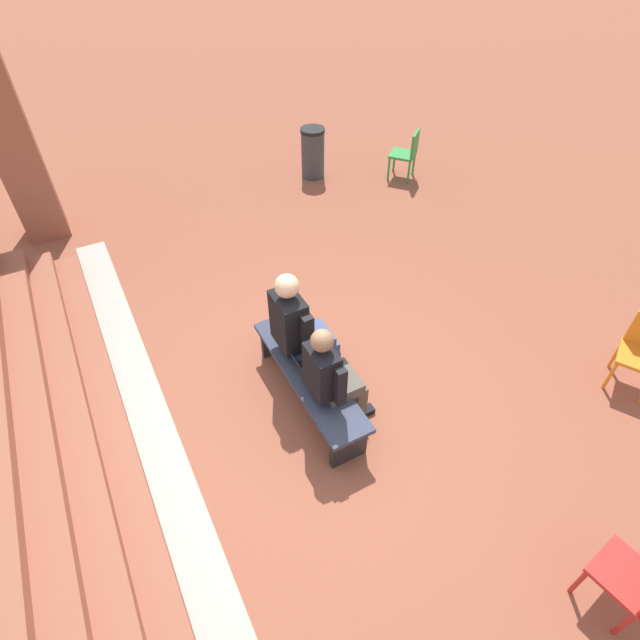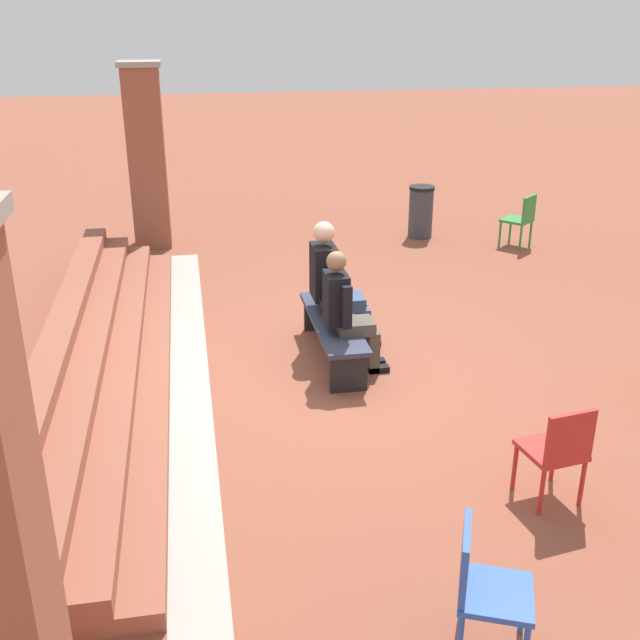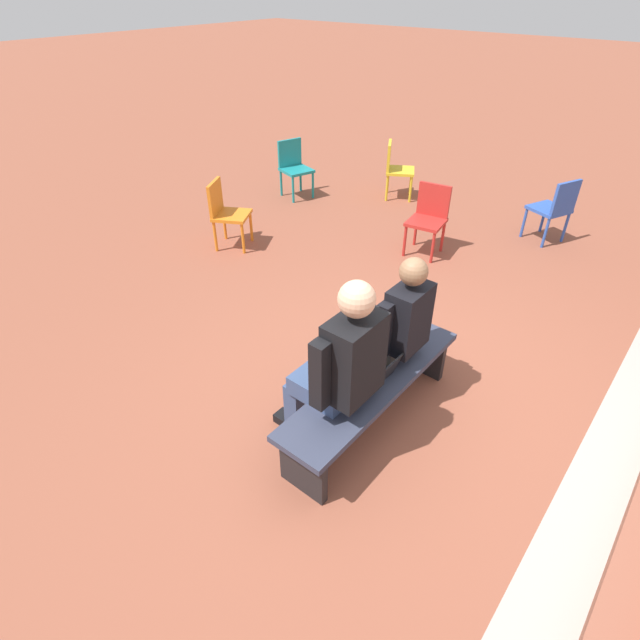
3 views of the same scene
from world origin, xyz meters
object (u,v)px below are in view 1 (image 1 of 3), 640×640
(bench, at_px, (309,378))
(person_student, at_px, (332,376))
(plastic_chair_far_left, at_px, (640,581))
(plastic_chair_by_pillar, at_px, (408,152))
(litter_bin, at_px, (313,153))
(laptop, at_px, (308,369))
(person_adult, at_px, (300,327))

(bench, relative_size, person_student, 1.36)
(person_student, distance_m, plastic_chair_far_left, 2.76)
(plastic_chair_by_pillar, distance_m, litter_bin, 1.64)
(laptop, distance_m, plastic_chair_far_left, 3.10)
(person_student, xyz_separation_m, plastic_chair_by_pillar, (3.97, -3.72, -0.23))
(plastic_chair_by_pillar, height_order, litter_bin, litter_bin)
(plastic_chair_far_left, height_order, plastic_chair_by_pillar, same)
(bench, bearing_deg, litter_bin, -28.05)
(bench, height_order, laptop, laptop)
(person_adult, bearing_deg, bench, 167.55)
(plastic_chair_far_left, bearing_deg, person_student, 23.36)
(person_student, xyz_separation_m, plastic_chair_far_left, (-2.52, -1.09, -0.23))
(plastic_chair_far_left, distance_m, plastic_chair_by_pillar, 7.00)
(litter_bin, bearing_deg, person_student, 154.33)
(laptop, relative_size, litter_bin, 0.37)
(person_student, relative_size, litter_bin, 1.54)
(person_adult, relative_size, litter_bin, 1.68)
(laptop, xyz_separation_m, plastic_chair_by_pillar, (3.62, -3.80, -0.02))
(bench, xyz_separation_m, plastic_chair_far_left, (-2.87, -1.16, 0.13))
(person_student, height_order, person_adult, person_adult)
(person_student, distance_m, laptop, 0.41)
(laptop, height_order, litter_bin, litter_bin)
(laptop, relative_size, plastic_chair_by_pillar, 0.38)
(person_adult, xyz_separation_m, litter_bin, (4.12, -2.30, -0.33))
(bench, xyz_separation_m, person_adult, (0.33, -0.07, 0.40))
(plastic_chair_far_left, bearing_deg, litter_bin, -9.43)
(person_adult, bearing_deg, plastic_chair_far_left, -161.32)
(litter_bin, bearing_deg, plastic_chair_by_pillar, -120.51)
(bench, distance_m, plastic_chair_far_left, 3.10)
(litter_bin, bearing_deg, person_adult, 150.84)
(person_adult, bearing_deg, plastic_chair_by_pillar, -48.47)
(plastic_chair_far_left, relative_size, plastic_chair_by_pillar, 1.00)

